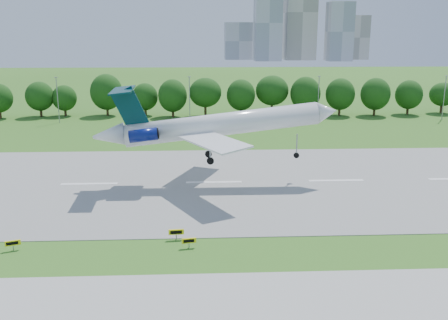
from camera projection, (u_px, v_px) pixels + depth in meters
ground at (41, 251)px, 55.57m from camera, size 600.00×600.00×0.00m
runway at (89, 184)px, 79.74m from camera, size 400.00×45.00×0.08m
tree_line at (138, 95)px, 143.04m from camera, size 288.40×8.40×10.40m
light_poles at (124, 99)px, 133.22m from camera, size 175.90×0.25×12.19m
skyline at (295, 24)px, 430.43m from camera, size 127.00×52.00×80.00m
airliner at (210, 125)px, 78.17m from camera, size 38.87×28.15×12.05m
taxi_sign_left at (13, 243)px, 55.41m from camera, size 1.63×0.73×1.17m
taxi_sign_centre at (189, 241)px, 56.06m from camera, size 1.64×0.47×1.15m
taxi_sign_right at (176, 232)px, 58.27m from camera, size 1.81×0.36×1.26m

